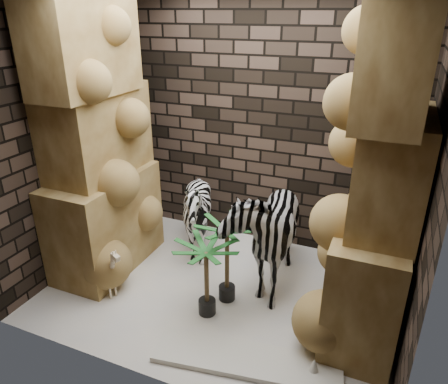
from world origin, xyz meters
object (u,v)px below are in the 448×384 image
at_px(zebra_left, 197,219).
at_px(palm_back, 207,279).
at_px(giraffe_toy, 106,269).
at_px(palm_front, 227,262).
at_px(surfboard, 246,360).
at_px(zebra_right, 265,220).

xyz_separation_m(zebra_left, palm_back, (0.54, -0.89, -0.11)).
distance_m(zebra_left, giraffe_toy, 1.17).
xyz_separation_m(giraffe_toy, palm_front, (1.17, 0.41, 0.13)).
bearing_deg(palm_front, surfboard, -56.41).
distance_m(zebra_left, palm_front, 0.88).
bearing_deg(zebra_right, surfboard, -86.46).
xyz_separation_m(giraffe_toy, palm_back, (1.07, 0.13, 0.08)).
xyz_separation_m(zebra_right, surfboard, (0.25, -1.19, -0.71)).
bearing_deg(giraffe_toy, surfboard, 9.88).
xyz_separation_m(zebra_right, palm_back, (-0.32, -0.75, -0.34)).
bearing_deg(surfboard, palm_front, 114.44).
bearing_deg(zebra_left, palm_front, -24.84).
distance_m(giraffe_toy, surfboard, 1.70).
bearing_deg(zebra_left, surfboard, -30.87).
bearing_deg(palm_front, palm_back, -108.71).
relative_size(zebra_left, giraffe_toy, 1.76).
height_order(palm_back, surfboard, palm_back).
distance_m(palm_front, surfboard, 0.96).
height_order(zebra_left, palm_front, zebra_left).
bearing_deg(palm_front, zebra_right, 64.22).
relative_size(zebra_right, zebra_left, 1.33).
distance_m(zebra_right, palm_front, 0.60).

